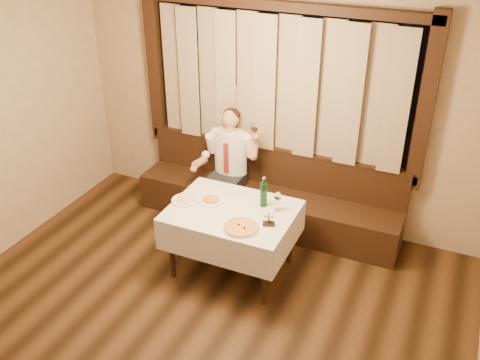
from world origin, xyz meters
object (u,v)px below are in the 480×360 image
at_px(pizza, 241,227).
at_px(pasta_cream, 185,198).
at_px(banquette, 268,200).
at_px(seated_man, 229,158).
at_px(cruet_caddy, 269,221).
at_px(green_bottle, 264,194).
at_px(dining_table, 232,218).
at_px(pasta_red, 211,198).

distance_m(pizza, pasta_cream, 0.78).
distance_m(banquette, seated_man, 0.70).
bearing_deg(cruet_caddy, green_bottle, 100.82).
distance_m(banquette, cruet_caddy, 1.31).
height_order(banquette, green_bottle, green_bottle).
distance_m(dining_table, green_bottle, 0.41).
relative_size(dining_table, pasta_red, 4.62).
relative_size(pizza, green_bottle, 1.09).
height_order(green_bottle, seated_man, seated_man).
bearing_deg(banquette, pasta_cream, -115.80).
distance_m(green_bottle, cruet_caddy, 0.38).
height_order(dining_table, pasta_red, pasta_red).
relative_size(dining_table, seated_man, 0.90).
xyz_separation_m(banquette, pasta_cream, (-0.52, -1.07, 0.49)).
height_order(banquette, pasta_cream, banquette).
bearing_deg(dining_table, pasta_red, 167.70).
xyz_separation_m(pizza, seated_man, (-0.70, 1.21, 0.05)).
xyz_separation_m(pasta_red, pasta_cream, (-0.25, -0.10, 0.00)).
distance_m(pasta_cream, seated_man, 0.98).
relative_size(banquette, pizza, 8.92).
xyz_separation_m(dining_table, green_bottle, (0.26, 0.20, 0.25)).
xyz_separation_m(pasta_red, cruet_caddy, (0.71, -0.17, 0.01)).
distance_m(pasta_red, cruet_caddy, 0.73).
distance_m(pasta_cream, green_bottle, 0.82).
bearing_deg(dining_table, cruet_caddy, -14.18).
distance_m(dining_table, pasta_red, 0.31).
height_order(pasta_red, seated_man, seated_man).
xyz_separation_m(green_bottle, cruet_caddy, (0.18, -0.31, -0.10)).
bearing_deg(seated_man, pasta_red, -76.74).
distance_m(pasta_red, green_bottle, 0.56).
bearing_deg(green_bottle, pasta_cream, -162.41).
xyz_separation_m(pasta_cream, cruet_caddy, (0.96, -0.07, 0.00)).
distance_m(pizza, pasta_red, 0.60).
xyz_separation_m(pizza, green_bottle, (0.04, 0.48, 0.12)).
relative_size(pasta_red, cruet_caddy, 2.15).
bearing_deg(cruet_caddy, pasta_cream, 156.82).
bearing_deg(pasta_red, pizza, -34.46).
relative_size(pasta_cream, cruet_caddy, 2.27).
distance_m(pizza, green_bottle, 0.50).
xyz_separation_m(pasta_cream, green_bottle, (0.78, 0.25, 0.10)).
bearing_deg(banquette, seated_man, -169.39).
height_order(pizza, pasta_cream, pasta_cream).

